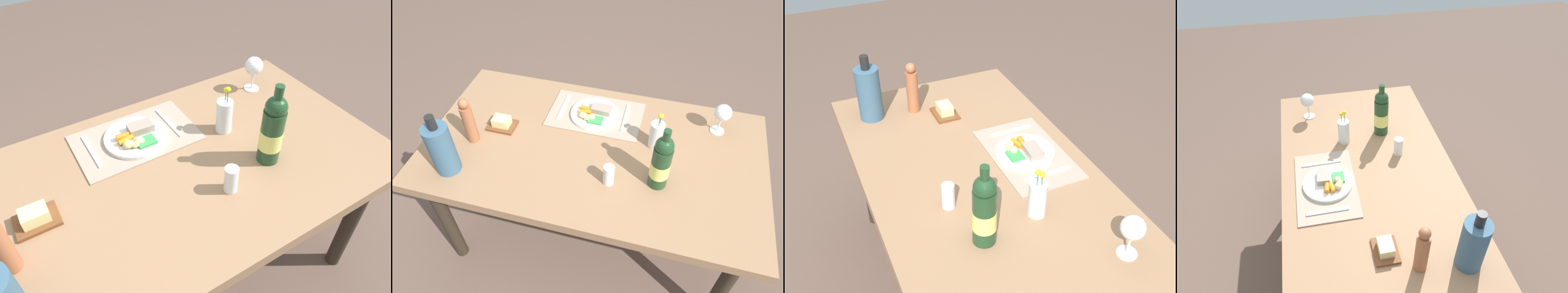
# 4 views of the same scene
# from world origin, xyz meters

# --- Properties ---
(ground_plane) EXTENTS (8.00, 8.00, 0.00)m
(ground_plane) POSITION_xyz_m (0.00, 0.00, 0.00)
(ground_plane) COLOR brown
(dining_table) EXTENTS (1.54, 0.86, 0.71)m
(dining_table) POSITION_xyz_m (0.00, 0.00, 0.63)
(dining_table) COLOR #976E4E
(dining_table) RESTS_ON ground_plane
(placemat) EXTENTS (0.46, 0.28, 0.01)m
(placemat) POSITION_xyz_m (0.04, -0.22, 0.71)
(placemat) COLOR tan
(placemat) RESTS_ON dining_table
(dinner_plate) EXTENTS (0.24, 0.24, 0.04)m
(dinner_plate) POSITION_xyz_m (0.05, -0.21, 0.73)
(dinner_plate) COLOR white
(dinner_plate) RESTS_ON placemat
(fork) EXTENTS (0.02, 0.20, 0.00)m
(fork) POSITION_xyz_m (-0.10, -0.23, 0.72)
(fork) COLOR silver
(fork) RESTS_ON placemat
(knife) EXTENTS (0.02, 0.19, 0.00)m
(knife) POSITION_xyz_m (0.21, -0.23, 0.72)
(knife) COLOR silver
(knife) RESTS_ON placemat
(butter_dish) EXTENTS (0.13, 0.10, 0.05)m
(butter_dish) POSITION_xyz_m (0.46, -0.02, 0.73)
(butter_dish) COLOR brown
(butter_dish) RESTS_ON dining_table
(cooler_bottle) EXTENTS (0.10, 0.10, 0.30)m
(cooler_bottle) POSITION_xyz_m (0.57, 0.28, 0.83)
(cooler_bottle) COLOR #3B5D77
(cooler_bottle) RESTS_ON dining_table
(flower_vase) EXTENTS (0.06, 0.06, 0.20)m
(flower_vase) POSITION_xyz_m (-0.27, -0.09, 0.78)
(flower_vase) COLOR silver
(flower_vase) RESTS_ON dining_table
(salt_shaker) EXTENTS (0.05, 0.05, 0.10)m
(salt_shaker) POSITION_xyz_m (-0.11, 0.18, 0.76)
(salt_shaker) COLOR white
(salt_shaker) RESTS_ON dining_table
(pepper_mill) EXTENTS (0.05, 0.05, 0.24)m
(pepper_mill) POSITION_xyz_m (0.55, 0.09, 0.82)
(pepper_mill) COLOR #A55E3C
(pepper_mill) RESTS_ON dining_table
(wine_bottle) EXTENTS (0.08, 0.08, 0.31)m
(wine_bottle) POSITION_xyz_m (-0.31, 0.13, 0.84)
(wine_bottle) COLOR #1E4022
(wine_bottle) RESTS_ON dining_table
(wine_glass) EXTENTS (0.08, 0.08, 0.15)m
(wine_glass) POSITION_xyz_m (-0.54, -0.26, 0.82)
(wine_glass) COLOR white
(wine_glass) RESTS_ON dining_table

